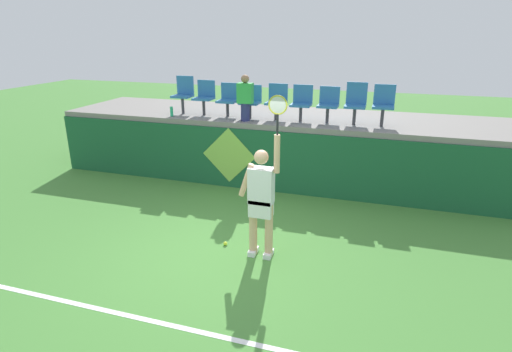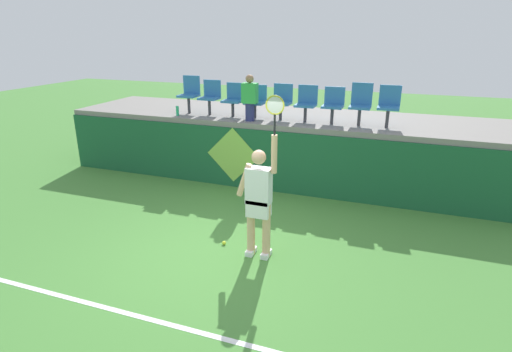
% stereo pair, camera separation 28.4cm
% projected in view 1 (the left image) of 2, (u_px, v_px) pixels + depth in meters
% --- Properties ---
extents(ground_plane, '(40.00, 40.00, 0.00)m').
position_uv_depth(ground_plane, '(216.00, 255.00, 6.66)').
color(ground_plane, '#478438').
extents(court_back_wall, '(10.68, 0.20, 1.39)m').
position_uv_depth(court_back_wall, '(268.00, 161.00, 9.18)').
color(court_back_wall, '#195633').
rests_on(court_back_wall, ground_plane).
extents(spectator_platform, '(10.68, 2.48, 0.12)m').
position_uv_depth(spectator_platform, '(282.00, 117.00, 9.99)').
color(spectator_platform, gray).
rests_on(spectator_platform, court_back_wall).
extents(court_baseline_stripe, '(9.61, 0.08, 0.01)m').
position_uv_depth(court_baseline_stripe, '(162.00, 323.00, 5.12)').
color(court_baseline_stripe, white).
rests_on(court_baseline_stripe, ground_plane).
extents(tennis_player, '(0.75, 0.26, 2.59)m').
position_uv_depth(tennis_player, '(261.00, 198.00, 6.35)').
color(tennis_player, white).
rests_on(tennis_player, ground_plane).
extents(tennis_ball, '(0.07, 0.07, 0.07)m').
position_uv_depth(tennis_ball, '(225.00, 244.00, 6.97)').
color(tennis_ball, '#D1E533').
rests_on(tennis_ball, ground_plane).
extents(water_bottle, '(0.07, 0.07, 0.23)m').
position_uv_depth(water_bottle, '(172.00, 112.00, 9.74)').
color(water_bottle, '#26B272').
rests_on(water_bottle, spectator_platform).
extents(stadium_chair_0, '(0.44, 0.42, 0.89)m').
position_uv_depth(stadium_chair_0, '(184.00, 93.00, 9.98)').
color(stadium_chair_0, '#38383D').
rests_on(stadium_chair_0, spectator_platform).
extents(stadium_chair_1, '(0.44, 0.42, 0.81)m').
position_uv_depth(stadium_chair_1, '(205.00, 96.00, 9.84)').
color(stadium_chair_1, '#38383D').
rests_on(stadium_chair_1, spectator_platform).
extents(stadium_chair_2, '(0.44, 0.42, 0.77)m').
position_uv_depth(stadium_chair_2, '(228.00, 98.00, 9.67)').
color(stadium_chair_2, '#38383D').
rests_on(stadium_chair_2, spectator_platform).
extents(stadium_chair_3, '(0.44, 0.42, 0.74)m').
position_uv_depth(stadium_chair_3, '(251.00, 100.00, 9.52)').
color(stadium_chair_3, '#38383D').
rests_on(stadium_chair_3, spectator_platform).
extents(stadium_chair_4, '(0.44, 0.42, 0.79)m').
position_uv_depth(stadium_chair_4, '(277.00, 100.00, 9.34)').
color(stadium_chair_4, '#38383D').
rests_on(stadium_chair_4, spectator_platform).
extents(stadium_chair_5, '(0.44, 0.42, 0.79)m').
position_uv_depth(stadium_chair_5, '(302.00, 101.00, 9.18)').
color(stadium_chair_5, '#38383D').
rests_on(stadium_chair_5, spectator_platform).
extents(stadium_chair_6, '(0.44, 0.42, 0.77)m').
position_uv_depth(stadium_chair_6, '(328.00, 103.00, 9.00)').
color(stadium_chair_6, '#38383D').
rests_on(stadium_chair_6, spectator_platform).
extents(stadium_chair_7, '(0.44, 0.42, 0.89)m').
position_uv_depth(stadium_chair_7, '(356.00, 102.00, 8.83)').
color(stadium_chair_7, '#38383D').
rests_on(stadium_chair_7, spectator_platform).
extents(stadium_chair_8, '(0.44, 0.42, 0.86)m').
position_uv_depth(stadium_chair_8, '(384.00, 103.00, 8.66)').
color(stadium_chair_8, '#38383D').
rests_on(stadium_chair_8, spectator_platform).
extents(spectator_0, '(0.34, 0.20, 1.02)m').
position_uv_depth(spectator_0, '(245.00, 97.00, 9.12)').
color(spectator_0, navy).
rests_on(spectator_0, spectator_platform).
extents(wall_signage_mount, '(1.27, 0.01, 1.40)m').
position_uv_depth(wall_signage_mount, '(230.00, 187.00, 9.57)').
color(wall_signage_mount, '#195633').
rests_on(wall_signage_mount, ground_plane).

